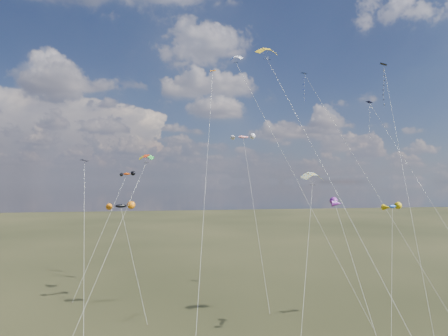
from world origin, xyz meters
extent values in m
cube|color=black|center=(22.41, 12.55, 33.96)|extent=(1.27, 1.29, 0.38)
cylinder|color=silver|center=(18.46, 2.39, 16.98)|extent=(7.94, 20.34, 33.97)
cube|color=#0C1C4C|center=(12.27, 17.42, 33.45)|extent=(1.10, 1.10, 0.28)
cylinder|color=silver|center=(18.13, 9.12, 16.72)|extent=(11.74, 16.63, 33.46)
cube|color=black|center=(-18.06, 8.69, 19.42)|extent=(0.89, 0.92, 0.28)
cylinder|color=silver|center=(-17.14, 3.03, 9.71)|extent=(1.86, 11.35, 19.44)
cube|color=#080948|center=(23.73, 18.66, 29.72)|extent=(0.88, 0.91, 0.26)
cylinder|color=silver|center=(26.58, 8.98, 14.86)|extent=(5.73, 19.39, 29.73)
cube|color=#C25F00|center=(-2.34, 13.80, 32.06)|extent=(0.98, 0.93, 0.36)
cylinder|color=silver|center=(-4.87, 3.17, 16.03)|extent=(5.09, 21.28, 32.07)
cylinder|color=silver|center=(6.18, -5.36, 16.26)|extent=(6.92, 21.37, 32.54)
cylinder|color=silver|center=(8.39, 11.09, 17.90)|extent=(12.84, 15.45, 35.81)
cube|color=#332316|center=(14.79, 3.38, 0.06)|extent=(0.10, 0.10, 0.12)
cylinder|color=silver|center=(5.65, 0.97, 8.97)|extent=(6.20, 10.89, 17.95)
cylinder|color=silver|center=(-15.04, 13.58, 10.39)|extent=(7.74, 13.78, 20.79)
ellipsoid|color=black|center=(-14.59, 18.59, 13.61)|extent=(3.46, 2.26, 1.19)
cylinder|color=silver|center=(-12.70, 13.98, 6.81)|extent=(3.82, 9.27, 13.63)
cube|color=#332316|center=(-10.81, 9.36, 0.06)|extent=(0.10, 0.10, 0.12)
ellipsoid|color=#F14704|center=(-14.60, 33.00, 18.38)|extent=(2.75, 1.70, 0.94)
cylinder|color=silver|center=(-17.92, 26.57, 9.19)|extent=(6.68, 12.90, 18.39)
cube|color=#332316|center=(-21.25, 20.13, 0.06)|extent=(0.10, 0.10, 0.12)
ellipsoid|color=silver|center=(8.96, 0.98, 14.81)|extent=(1.70, 2.78, 0.92)
cylinder|color=silver|center=(9.20, -3.53, 7.40)|extent=(0.50, 9.03, 14.82)
ellipsoid|color=red|center=(4.86, 26.06, 24.54)|extent=(4.00, 2.04, 1.20)
cylinder|color=silver|center=(4.71, 18.24, 12.27)|extent=(0.32, 15.65, 24.56)
cube|color=#332316|center=(4.56, 10.43, 0.06)|extent=(0.10, 0.10, 0.12)
ellipsoid|color=blue|center=(17.83, 4.02, 14.05)|extent=(2.25, 1.46, 0.98)
cylinder|color=silver|center=(15.36, 0.59, 7.02)|extent=(4.97, 6.89, 14.06)
camera|label=1|loc=(-10.86, -39.12, 16.97)|focal=32.00mm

